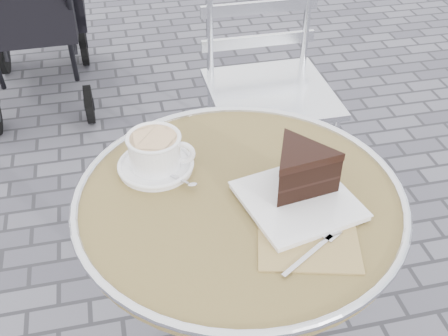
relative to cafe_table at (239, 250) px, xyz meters
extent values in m
cylinder|color=silver|center=(0.00, 0.00, -0.20)|extent=(0.07, 0.07, 0.67)
cylinder|color=#A28658|center=(0.00, 0.00, 0.15)|extent=(0.70, 0.70, 0.03)
torus|color=silver|center=(0.00, 0.00, 0.16)|extent=(0.72, 0.72, 0.02)
cylinder|color=white|center=(-0.16, 0.14, 0.17)|extent=(0.17, 0.17, 0.01)
cylinder|color=white|center=(-0.16, 0.14, 0.21)|extent=(0.15, 0.15, 0.07)
torus|color=white|center=(-0.10, 0.12, 0.21)|extent=(0.06, 0.03, 0.06)
cylinder|color=beige|center=(-0.16, 0.14, 0.25)|extent=(0.11, 0.11, 0.01)
cube|color=#A18258|center=(0.10, -0.14, 0.17)|extent=(0.24, 0.24, 0.00)
cube|color=white|center=(0.11, -0.05, 0.17)|extent=(0.26, 0.26, 0.01)
cylinder|color=silver|center=(0.13, 0.60, -0.33)|extent=(0.03, 0.03, 0.48)
cylinder|color=silver|center=(0.50, 0.60, -0.33)|extent=(0.03, 0.03, 0.48)
cylinder|color=silver|center=(0.13, 0.97, -0.33)|extent=(0.03, 0.03, 0.48)
cylinder|color=silver|center=(0.50, 0.97, -0.33)|extent=(0.03, 0.03, 0.48)
cube|color=silver|center=(0.32, 0.78, -0.07)|extent=(0.43, 0.43, 0.02)
cube|color=black|center=(-0.58, 1.84, -0.07)|extent=(0.44, 0.70, 0.42)
cylinder|color=black|center=(-0.35, 1.53, -0.47)|extent=(0.04, 0.19, 0.19)
cylinder|color=black|center=(-0.80, 2.15, -0.42)|extent=(0.04, 0.29, 0.29)
cylinder|color=black|center=(-0.36, 2.15, -0.42)|extent=(0.04, 0.29, 0.29)
camera|label=1|loc=(-0.24, -0.88, 0.95)|focal=45.00mm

